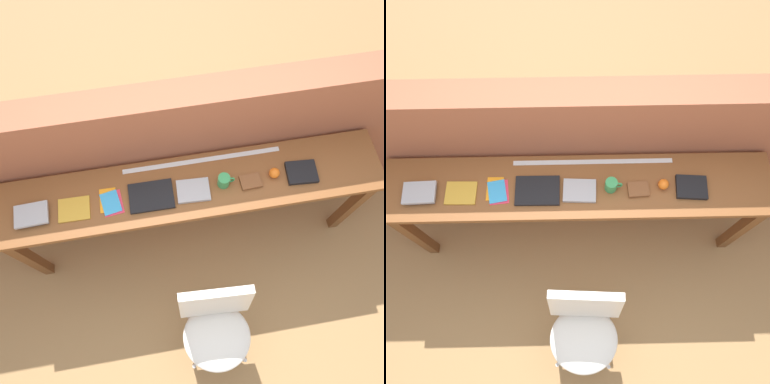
% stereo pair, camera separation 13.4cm
% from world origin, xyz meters
% --- Properties ---
extents(ground_plane, '(40.00, 40.00, 0.00)m').
position_xyz_m(ground_plane, '(0.00, 0.00, 0.00)').
color(ground_plane, '#9E7547').
extents(brick_wall_back, '(6.00, 0.20, 1.39)m').
position_xyz_m(brick_wall_back, '(0.00, 0.64, 0.69)').
color(brick_wall_back, '#935138').
rests_on(brick_wall_back, ground).
extents(sideboard, '(2.50, 0.44, 0.88)m').
position_xyz_m(sideboard, '(0.00, 0.30, 0.74)').
color(sideboard, brown).
rests_on(sideboard, ground).
extents(chair_white_moulded, '(0.47, 0.48, 0.89)m').
position_xyz_m(chair_white_moulded, '(0.02, -0.53, 0.53)').
color(chair_white_moulded, silver).
rests_on(chair_white_moulded, ground).
extents(book_stack_leftmost, '(0.21, 0.15, 0.04)m').
position_xyz_m(book_stack_leftmost, '(-0.98, 0.26, 0.90)').
color(book_stack_leftmost, navy).
rests_on(book_stack_leftmost, sideboard).
extents(magazine_cycling, '(0.20, 0.16, 0.01)m').
position_xyz_m(magazine_cycling, '(-0.73, 0.26, 0.89)').
color(magazine_cycling, gold).
rests_on(magazine_cycling, sideboard).
extents(pamphlet_pile_colourful, '(0.15, 0.19, 0.01)m').
position_xyz_m(pamphlet_pile_colourful, '(-0.51, 0.27, 0.88)').
color(pamphlet_pile_colourful, '#E5334C').
rests_on(pamphlet_pile_colourful, sideboard).
extents(book_open_centre, '(0.28, 0.20, 0.02)m').
position_xyz_m(book_open_centre, '(-0.25, 0.27, 0.89)').
color(book_open_centre, black).
rests_on(book_open_centre, sideboard).
extents(book_grey_hardcover, '(0.21, 0.16, 0.02)m').
position_xyz_m(book_grey_hardcover, '(0.01, 0.26, 0.89)').
color(book_grey_hardcover, '#9E9EA3').
rests_on(book_grey_hardcover, sideboard).
extents(mug, '(0.11, 0.08, 0.09)m').
position_xyz_m(mug, '(0.21, 0.28, 0.92)').
color(mug, '#338C4C').
rests_on(mug, sideboard).
extents(leather_journal_brown, '(0.14, 0.11, 0.02)m').
position_xyz_m(leather_journal_brown, '(0.38, 0.26, 0.89)').
color(leather_journal_brown, brown).
rests_on(leather_journal_brown, sideboard).
extents(sports_ball_small, '(0.07, 0.07, 0.07)m').
position_xyz_m(sports_ball_small, '(0.54, 0.29, 0.91)').
color(sports_ball_small, orange).
rests_on(sports_ball_small, sideboard).
extents(book_repair_rightmost, '(0.20, 0.17, 0.03)m').
position_xyz_m(book_repair_rightmost, '(0.72, 0.27, 0.89)').
color(book_repair_rightmost, black).
rests_on(book_repair_rightmost, sideboard).
extents(ruler_metal_back_edge, '(1.04, 0.03, 0.00)m').
position_xyz_m(ruler_metal_back_edge, '(0.10, 0.47, 0.88)').
color(ruler_metal_back_edge, silver).
rests_on(ruler_metal_back_edge, sideboard).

